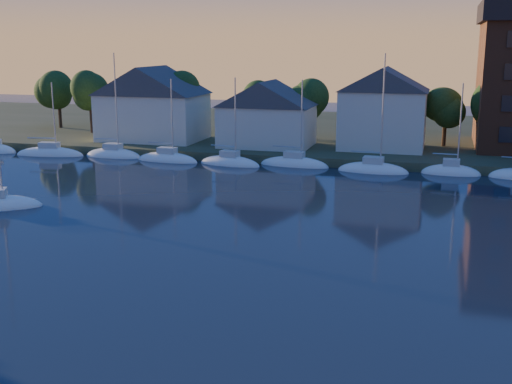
% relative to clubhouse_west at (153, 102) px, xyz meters
% --- Properties ---
extents(shoreline_land, '(160.00, 50.00, 2.00)m').
position_rel_clubhouse_west_xyz_m(shoreline_land, '(22.00, 17.00, -5.93)').
color(shoreline_land, '#343E24').
rests_on(shoreline_land, ground).
extents(wooden_dock, '(120.00, 3.00, 1.00)m').
position_rel_clubhouse_west_xyz_m(wooden_dock, '(22.00, -6.00, -5.93)').
color(wooden_dock, brown).
rests_on(wooden_dock, ground).
extents(clubhouse_west, '(13.65, 9.45, 9.64)m').
position_rel_clubhouse_west_xyz_m(clubhouse_west, '(0.00, 0.00, 0.00)').
color(clubhouse_west, silver).
rests_on(clubhouse_west, shoreline_land).
extents(clubhouse_centre, '(11.55, 8.40, 8.08)m').
position_rel_clubhouse_west_xyz_m(clubhouse_centre, '(16.00, -1.00, -0.80)').
color(clubhouse_centre, silver).
rests_on(clubhouse_centre, shoreline_land).
extents(clubhouse_east, '(10.50, 8.40, 9.80)m').
position_rel_clubhouse_west_xyz_m(clubhouse_east, '(30.00, 1.00, 0.07)').
color(clubhouse_east, silver).
rests_on(clubhouse_east, shoreline_land).
extents(tree_line, '(93.40, 5.40, 8.90)m').
position_rel_clubhouse_west_xyz_m(tree_line, '(24.00, 5.00, 1.24)').
color(tree_line, '#352818').
rests_on(tree_line, shoreline_land).
extents(moored_fleet, '(71.50, 2.40, 12.05)m').
position_rel_clubhouse_west_xyz_m(moored_fleet, '(14.00, -9.00, -5.83)').
color(moored_fleet, white).
rests_on(moored_fleet, ground).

